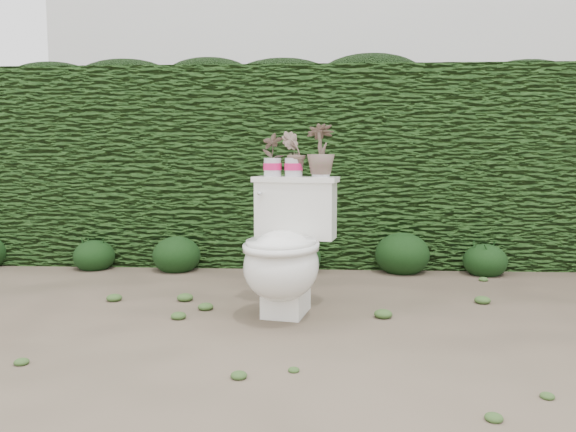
# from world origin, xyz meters

# --- Properties ---
(ground) EXTENTS (60.00, 60.00, 0.00)m
(ground) POSITION_xyz_m (0.00, 0.00, 0.00)
(ground) COLOR #756550
(ground) RESTS_ON ground
(hedge) EXTENTS (8.00, 1.00, 1.60)m
(hedge) POSITION_xyz_m (0.00, 1.60, 0.80)
(hedge) COLOR #2B511B
(hedge) RESTS_ON ground
(house_wall) EXTENTS (8.00, 3.50, 4.00)m
(house_wall) POSITION_xyz_m (0.60, 6.00, 2.00)
(house_wall) COLOR silver
(house_wall) RESTS_ON ground
(toilet) EXTENTS (0.58, 0.76, 0.78)m
(toilet) POSITION_xyz_m (0.06, -0.18, 0.36)
(toilet) COLOR white
(toilet) RESTS_ON ground
(potted_plant_left) EXTENTS (0.15, 0.14, 0.24)m
(potted_plant_left) POSITION_xyz_m (-0.03, 0.09, 0.90)
(potted_plant_left) COLOR #287223
(potted_plant_left) RESTS_ON toilet
(potted_plant_center) EXTENTS (0.14, 0.12, 0.25)m
(potted_plant_center) POSITION_xyz_m (0.10, 0.06, 0.90)
(potted_plant_center) COLOR #287223
(potted_plant_center) RESTS_ON toilet
(potted_plant_right) EXTENTS (0.21, 0.21, 0.29)m
(potted_plant_right) POSITION_xyz_m (0.26, 0.03, 0.92)
(potted_plant_right) COLOR #287223
(potted_plant_right) RESTS_ON toilet
(liriope_clump_1) EXTENTS (0.32, 0.32, 0.26)m
(liriope_clump_1) POSITION_xyz_m (-1.54, 1.04, 0.13)
(liriope_clump_1) COLOR #183613
(liriope_clump_1) RESTS_ON ground
(liriope_clump_2) EXTENTS (0.37, 0.37, 0.30)m
(liriope_clump_2) POSITION_xyz_m (-0.87, 1.01, 0.15)
(liriope_clump_2) COLOR #183613
(liriope_clump_2) RESTS_ON ground
(liriope_clump_3) EXTENTS (0.35, 0.35, 0.28)m
(liriope_clump_3) POSITION_xyz_m (0.10, 1.00, 0.14)
(liriope_clump_3) COLOR #183613
(liriope_clump_3) RESTS_ON ground
(liriope_clump_4) EXTENTS (0.42, 0.42, 0.34)m
(liriope_clump_4) POSITION_xyz_m (0.90, 1.04, 0.17)
(liriope_clump_4) COLOR #183613
(liriope_clump_4) RESTS_ON ground
(liriope_clump_5) EXTENTS (0.33, 0.33, 0.26)m
(liriope_clump_5) POSITION_xyz_m (1.51, 0.99, 0.13)
(liriope_clump_5) COLOR #183613
(liriope_clump_5) RESTS_ON ground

